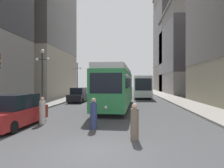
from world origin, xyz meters
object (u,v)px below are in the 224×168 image
object	(u,v)px
lamp_post_left_near	(42,69)
pedestrian_crossing_near	(94,114)
pedestrian_crossing_far	(135,123)
parked_car_left_near	(78,95)
parked_car_left_mid	(15,112)
pedestrian_on_sidewalk	(42,112)
lamp_post_left_far	(77,74)
streetcar	(116,86)
transit_bus	(142,86)

from	to	relation	value
lamp_post_left_near	pedestrian_crossing_near	bearing A→B (deg)	-53.19
lamp_post_left_near	pedestrian_crossing_far	bearing A→B (deg)	-51.07
parked_car_left_near	pedestrian_crossing_far	bearing A→B (deg)	-68.32
parked_car_left_mid	pedestrian_crossing_near	world-z (taller)	parked_car_left_mid
pedestrian_crossing_near	pedestrian_on_sidewalk	world-z (taller)	pedestrian_crossing_near
pedestrian_crossing_near	lamp_post_left_far	size ratio (longest dim) A/B	0.30
parked_car_left_mid	lamp_post_left_near	bearing A→B (deg)	104.84
parked_car_left_near	lamp_post_left_near	distance (m)	7.58
pedestrian_crossing_far	lamp_post_left_near	size ratio (longest dim) A/B	0.29
parked_car_left_near	pedestrian_crossing_near	world-z (taller)	parked_car_left_near
streetcar	pedestrian_crossing_far	size ratio (longest dim) A/B	8.60
pedestrian_crossing_near	lamp_post_left_far	xyz separation A→B (m)	(-6.38, 22.35, 3.05)
streetcar	pedestrian_crossing_near	bearing A→B (deg)	-91.12
parked_car_left_near	pedestrian_crossing_far	world-z (taller)	parked_car_left_near
parked_car_left_mid	pedestrian_on_sidewalk	world-z (taller)	parked_car_left_mid
parked_car_left_mid	pedestrian_crossing_far	size ratio (longest dim) A/B	3.09
streetcar	lamp_post_left_near	size ratio (longest dim) A/B	2.48
streetcar	lamp_post_left_near	world-z (taller)	lamp_post_left_near
pedestrian_crossing_far	pedestrian_on_sidewalk	bearing A→B (deg)	-19.52
transit_bus	pedestrian_crossing_near	distance (m)	24.41
transit_bus	parked_car_left_mid	size ratio (longest dim) A/B	2.27
lamp_post_left_near	streetcar	bearing A→B (deg)	9.38
parked_car_left_mid	pedestrian_crossing_far	xyz separation A→B (m)	(6.61, -2.18, -0.10)
parked_car_left_near	pedestrian_crossing_near	bearing A→B (deg)	-72.90
transit_bus	parked_car_left_mid	bearing A→B (deg)	-108.46
transit_bus	pedestrian_on_sidewalk	distance (m)	24.17
parked_car_left_mid	pedestrian_on_sidewalk	size ratio (longest dim) A/B	3.05
pedestrian_crossing_far	lamp_post_left_near	world-z (taller)	lamp_post_left_near
transit_bus	pedestrian_crossing_far	distance (m)	26.14
streetcar	parked_car_left_mid	xyz separation A→B (m)	(-5.15, -9.52, -1.26)
pedestrian_crossing_far	transit_bus	bearing A→B (deg)	-84.32
transit_bus	pedestrian_crossing_far	size ratio (longest dim) A/B	7.01
pedestrian_crossing_far	lamp_post_left_far	distance (m)	25.99
lamp_post_left_near	lamp_post_left_far	xyz separation A→B (m)	(-0.00, 13.82, 0.05)
transit_bus	pedestrian_crossing_near	xyz separation A→B (m)	(-4.06, -24.04, -1.17)
parked_car_left_mid	lamp_post_left_near	world-z (taller)	lamp_post_left_near
pedestrian_on_sidewalk	lamp_post_left_near	xyz separation A→B (m)	(-3.11, 7.49, 3.02)
pedestrian_crossing_near	pedestrian_on_sidewalk	distance (m)	3.43
transit_bus	pedestrian_crossing_far	xyz separation A→B (m)	(-1.93, -26.04, -1.21)
transit_bus	parked_car_left_near	size ratio (longest dim) A/B	2.42
streetcar	parked_car_left_mid	world-z (taller)	streetcar
lamp_post_left_far	parked_car_left_near	bearing A→B (deg)	-75.01
parked_car_left_near	lamp_post_left_near	world-z (taller)	lamp_post_left_near
parked_car_left_mid	streetcar	bearing A→B (deg)	63.61
pedestrian_on_sidewalk	lamp_post_left_far	distance (m)	21.76
streetcar	pedestrian_crossing_near	world-z (taller)	streetcar
pedestrian_crossing_far	pedestrian_on_sidewalk	size ratio (longest dim) A/B	0.99
pedestrian_crossing_far	pedestrian_on_sidewalk	world-z (taller)	pedestrian_on_sidewalk
transit_bus	lamp_post_left_far	bearing A→B (deg)	-169.61
pedestrian_crossing_far	pedestrian_crossing_near	bearing A→B (deg)	-33.40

